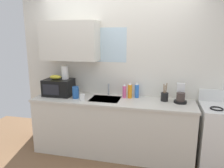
# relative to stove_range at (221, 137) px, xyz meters

# --- Properties ---
(kitchen_wall_assembly) EXTENTS (3.28, 0.42, 2.50)m
(kitchen_wall_assembly) POSITION_rel_stove_range_xyz_m (-1.73, 0.31, 0.89)
(kitchen_wall_assembly) COLOR silver
(kitchen_wall_assembly) RESTS_ON ground
(counter_unit) EXTENTS (2.51, 0.63, 0.90)m
(counter_unit) POSITION_rel_stove_range_xyz_m (-1.60, -0.00, -0.00)
(counter_unit) COLOR silver
(counter_unit) RESTS_ON ground
(sink_faucet) EXTENTS (0.03, 0.03, 0.19)m
(sink_faucet) POSITION_rel_stove_range_xyz_m (-1.72, 0.24, 0.54)
(sink_faucet) COLOR #B2B5BA
(sink_faucet) RESTS_ON counter_unit
(stove_range) EXTENTS (0.60, 0.60, 1.08)m
(stove_range) POSITION_rel_stove_range_xyz_m (0.00, 0.00, 0.00)
(stove_range) COLOR white
(stove_range) RESTS_ON ground
(microwave) EXTENTS (0.46, 0.35, 0.27)m
(microwave) POSITION_rel_stove_range_xyz_m (-2.52, 0.04, 0.58)
(microwave) COLOR black
(microwave) RESTS_ON counter_unit
(banana_bunch) EXTENTS (0.20, 0.11, 0.07)m
(banana_bunch) POSITION_rel_stove_range_xyz_m (-2.57, 0.05, 0.75)
(banana_bunch) COLOR gold
(banana_bunch) RESTS_ON microwave
(paper_towel_roll) EXTENTS (0.11, 0.11, 0.22)m
(paper_towel_roll) POSITION_rel_stove_range_xyz_m (-2.42, 0.10, 0.82)
(paper_towel_roll) COLOR white
(paper_towel_roll) RESTS_ON microwave
(coffee_maker) EXTENTS (0.19, 0.21, 0.28)m
(coffee_maker) POSITION_rel_stove_range_xyz_m (-0.58, 0.10, 0.55)
(coffee_maker) COLOR black
(coffee_maker) RESTS_ON counter_unit
(dish_soap_bottle_pink) EXTENTS (0.06, 0.06, 0.23)m
(dish_soap_bottle_pink) POSITION_rel_stove_range_xyz_m (-1.44, 0.16, 0.55)
(dish_soap_bottle_pink) COLOR #E55999
(dish_soap_bottle_pink) RESTS_ON counter_unit
(dish_soap_bottle_orange) EXTENTS (0.07, 0.07, 0.25)m
(dish_soap_bottle_orange) POSITION_rel_stove_range_xyz_m (-1.34, 0.15, 0.56)
(dish_soap_bottle_orange) COLOR orange
(dish_soap_bottle_orange) RESTS_ON counter_unit
(dish_soap_bottle_blue) EXTENTS (0.07, 0.07, 0.25)m
(dish_soap_bottle_blue) POSITION_rel_stove_range_xyz_m (-1.24, 0.21, 0.56)
(dish_soap_bottle_blue) COLOR blue
(dish_soap_bottle_blue) RESTS_ON counter_unit
(cereal_canister) EXTENTS (0.10, 0.10, 0.19)m
(cereal_canister) POSITION_rel_stove_range_xyz_m (-2.18, -0.05, 0.54)
(cereal_canister) COLOR #2659A5
(cereal_canister) RESTS_ON counter_unit
(mug_white) EXTENTS (0.08, 0.08, 0.09)m
(mug_white) POSITION_rel_stove_range_xyz_m (-2.04, -0.14, 0.49)
(mug_white) COLOR white
(mug_white) RESTS_ON counter_unit
(utensil_crock) EXTENTS (0.11, 0.11, 0.28)m
(utensil_crock) POSITION_rel_stove_range_xyz_m (-0.81, 0.12, 0.51)
(utensil_crock) COLOR black
(utensil_crock) RESTS_ON counter_unit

